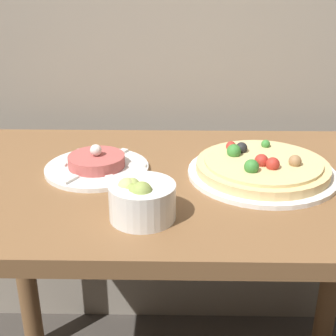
% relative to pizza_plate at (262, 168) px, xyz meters
% --- Properties ---
extents(dining_table, '(1.04, 0.62, 0.73)m').
position_rel_pizza_plate_xyz_m(dining_table, '(-0.18, -0.01, -0.15)').
color(dining_table, brown).
rests_on(dining_table, ground_plane).
extents(pizza_plate, '(0.32, 0.32, 0.06)m').
position_rel_pizza_plate_xyz_m(pizza_plate, '(0.00, 0.00, 0.00)').
color(pizza_plate, white).
rests_on(pizza_plate, dining_table).
extents(tartare_plate, '(0.23, 0.23, 0.06)m').
position_rel_pizza_plate_xyz_m(tartare_plate, '(-0.36, 0.02, -0.00)').
color(tartare_plate, white).
rests_on(tartare_plate, dining_table).
extents(small_bowl, '(0.12, 0.12, 0.08)m').
position_rel_pizza_plate_xyz_m(small_bowl, '(-0.25, -0.19, 0.02)').
color(small_bowl, white).
rests_on(small_bowl, dining_table).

